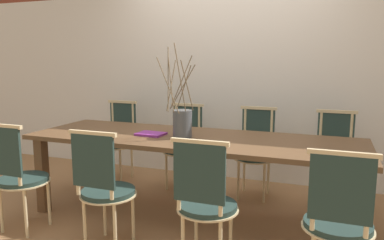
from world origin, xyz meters
name	(u,v)px	position (x,y,z in m)	size (l,w,h in m)	color
ground_plane	(192,217)	(0.00, 0.00, 0.00)	(16.00, 16.00, 0.00)	#9E7047
wall_rear	(231,44)	(0.00, 1.29, 1.60)	(12.00, 0.06, 3.20)	silver
dining_table	(192,146)	(0.00, 0.00, 0.67)	(2.94, 0.93, 0.75)	brown
chair_near_leftend	(18,174)	(-1.24, -0.76, 0.50)	(0.43, 0.43, 0.93)	#233833
chair_near_left	(104,186)	(-0.41, -0.76, 0.50)	(0.43, 0.43, 0.93)	#233833
chair_near_center	(205,200)	(0.38, -0.76, 0.50)	(0.43, 0.43, 0.93)	#233833
chair_near_right	(338,218)	(1.22, -0.76, 0.50)	(0.43, 0.43, 0.93)	#233833
chair_far_leftend	(118,138)	(-1.23, 0.76, 0.50)	(0.43, 0.43, 0.93)	#233833
chair_far_left	(184,143)	(-0.39, 0.76, 0.50)	(0.43, 0.43, 0.93)	#233833
chair_far_center	(255,149)	(0.42, 0.76, 0.50)	(0.43, 0.43, 0.93)	#233833
chair_far_right	(334,156)	(1.19, 0.76, 0.50)	(0.43, 0.43, 0.93)	#233833
vase_centerpiece	(182,122)	(-0.07, -0.05, 0.89)	(0.31, 0.36, 0.81)	#4C5156
book_stack	(151,134)	(-0.38, -0.06, 0.76)	(0.26, 0.20, 0.02)	#842D8C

